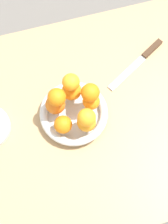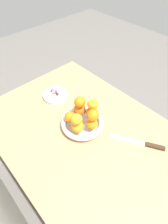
% 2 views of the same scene
% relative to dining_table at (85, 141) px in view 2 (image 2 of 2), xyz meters
% --- Properties ---
extents(ground_plane, '(6.00, 6.00, 0.00)m').
position_rel_dining_table_xyz_m(ground_plane, '(0.00, 0.00, -0.65)').
color(ground_plane, slate).
extents(dining_table, '(1.10, 0.76, 0.74)m').
position_rel_dining_table_xyz_m(dining_table, '(0.00, 0.00, 0.00)').
color(dining_table, tan).
rests_on(dining_table, ground_plane).
extents(fruit_bowl, '(0.22, 0.22, 0.04)m').
position_rel_dining_table_xyz_m(fruit_bowl, '(0.03, -0.01, 0.11)').
color(fruit_bowl, silver).
rests_on(fruit_bowl, dining_table).
extents(candy_dish, '(0.15, 0.15, 0.02)m').
position_rel_dining_table_xyz_m(candy_dish, '(0.31, -0.05, 0.10)').
color(candy_dish, silver).
rests_on(candy_dish, dining_table).
extents(orange_0, '(0.06, 0.06, 0.06)m').
position_rel_dining_table_xyz_m(orange_0, '(0.09, -0.04, 0.16)').
color(orange_0, orange).
rests_on(orange_0, fruit_bowl).
extents(orange_1, '(0.06, 0.06, 0.06)m').
position_rel_dining_table_xyz_m(orange_1, '(0.08, 0.03, 0.16)').
color(orange_1, orange).
rests_on(orange_1, fruit_bowl).
extents(orange_2, '(0.06, 0.06, 0.06)m').
position_rel_dining_table_xyz_m(orange_2, '(0.01, 0.04, 0.16)').
color(orange_2, orange).
rests_on(orange_2, fruit_bowl).
extents(orange_3, '(0.05, 0.05, 0.05)m').
position_rel_dining_table_xyz_m(orange_3, '(-0.03, -0.02, 0.16)').
color(orange_3, orange).
rests_on(orange_3, fruit_bowl).
extents(orange_4, '(0.06, 0.06, 0.06)m').
position_rel_dining_table_xyz_m(orange_4, '(0.02, -0.07, 0.16)').
color(orange_4, orange).
rests_on(orange_4, fruit_bowl).
extents(orange_5, '(0.06, 0.06, 0.06)m').
position_rel_dining_table_xyz_m(orange_5, '(0.08, -0.04, 0.22)').
color(orange_5, orange).
rests_on(orange_5, orange_0).
extents(orange_6, '(0.05, 0.05, 0.05)m').
position_rel_dining_table_xyz_m(orange_6, '(0.02, -0.07, 0.22)').
color(orange_6, orange).
rests_on(orange_6, orange_4).
extents(orange_7, '(0.06, 0.06, 0.06)m').
position_rel_dining_table_xyz_m(orange_7, '(-0.02, -0.03, 0.21)').
color(orange_7, orange).
rests_on(orange_7, orange_3).
extents(orange_8, '(0.05, 0.05, 0.05)m').
position_rel_dining_table_xyz_m(orange_8, '(0.01, 0.05, 0.21)').
color(orange_8, orange).
rests_on(orange_8, orange_2).
extents(candy_ball_0, '(0.02, 0.02, 0.02)m').
position_rel_dining_table_xyz_m(candy_ball_0, '(0.32, -0.06, 0.12)').
color(candy_ball_0, '#8C4C99').
rests_on(candy_ball_0, candy_dish).
extents(candy_ball_1, '(0.02, 0.02, 0.02)m').
position_rel_dining_table_xyz_m(candy_ball_1, '(0.32, -0.04, 0.12)').
color(candy_ball_1, '#8C4C99').
rests_on(candy_ball_1, candy_dish).
extents(candy_ball_2, '(0.02, 0.02, 0.02)m').
position_rel_dining_table_xyz_m(candy_ball_2, '(0.30, -0.05, 0.12)').
color(candy_ball_2, '#472819').
rests_on(candy_ball_2, candy_dish).
extents(candy_ball_3, '(0.02, 0.02, 0.02)m').
position_rel_dining_table_xyz_m(candy_ball_3, '(0.32, -0.04, 0.12)').
color(candy_ball_3, gold).
rests_on(candy_ball_3, candy_dish).
extents(candy_ball_4, '(0.02, 0.02, 0.02)m').
position_rel_dining_table_xyz_m(candy_ball_4, '(0.33, -0.05, 0.12)').
color(candy_ball_4, '#8C4C99').
rests_on(candy_ball_4, candy_dish).
extents(candy_ball_5, '(0.02, 0.02, 0.02)m').
position_rel_dining_table_xyz_m(candy_ball_5, '(0.34, -0.05, 0.12)').
color(candy_ball_5, '#8C4C99').
rests_on(candy_ball_5, candy_dish).
extents(knife, '(0.24, 0.15, 0.01)m').
position_rel_dining_table_xyz_m(knife, '(-0.24, -0.15, 0.09)').
color(knife, '#3F2819').
rests_on(knife, dining_table).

